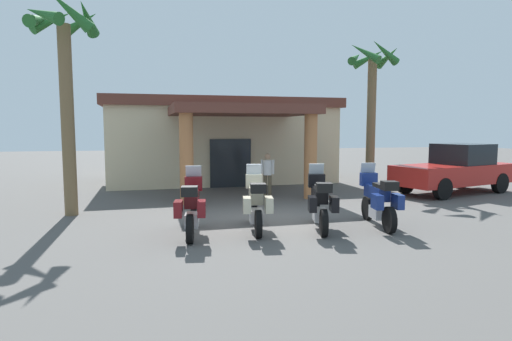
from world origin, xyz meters
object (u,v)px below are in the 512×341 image
object	(u,v)px
palm_tree_near_portico	(372,87)
palm_tree_roadside	(64,62)
motorcycle_blue	(378,200)
pedestrian	(268,172)
motel_building	(221,139)
motorcycle_black	(320,202)
motorcycle_maroon	(192,206)
pickup_truck_red	(455,170)
motorcycle_cream	(256,203)

from	to	relation	value
palm_tree_near_portico	palm_tree_roadside	world-z (taller)	palm_tree_roadside
motorcycle_blue	pedestrian	bearing A→B (deg)	23.96
pedestrian	motel_building	bearing A→B (deg)	-141.41
motorcycle_black	motorcycle_blue	bearing A→B (deg)	-77.28
motorcycle_maroon	motorcycle_black	world-z (taller)	same
palm_tree_roadside	pedestrian	bearing A→B (deg)	19.16
palm_tree_roadside	pickup_truck_red	bearing A→B (deg)	5.53
pedestrian	pickup_truck_red	bearing A→B (deg)	109.13
motel_building	pickup_truck_red	xyz separation A→B (m)	(8.53, -5.99, -1.10)
motorcycle_blue	pedestrian	distance (m)	5.76
motorcycle_black	pickup_truck_red	xyz separation A→B (m)	(7.40, 4.57, 0.24)
motorcycle_maroon	palm_tree_near_portico	bearing A→B (deg)	-42.54
palm_tree_roadside	motorcycle_blue	bearing A→B (deg)	-21.60
motorcycle_black	motorcycle_cream	bearing A→B (deg)	95.03
motorcycle_blue	palm_tree_roadside	world-z (taller)	palm_tree_roadside
motel_building	pickup_truck_red	distance (m)	10.48
motorcycle_black	pedestrian	xyz separation A→B (m)	(-0.02, 5.50, 0.22)
motorcycle_black	pedestrian	world-z (taller)	same
motorcycle_maroon	pickup_truck_red	distance (m)	11.53
motorcycle_blue	palm_tree_near_portico	distance (m)	8.56
palm_tree_roadside	palm_tree_near_portico	bearing A→B (deg)	18.07
motorcycle_black	palm_tree_roadside	xyz separation A→B (m)	(-6.58, 3.22, 3.74)
motorcycle_blue	palm_tree_roadside	size ratio (longest dim) A/B	0.35
pickup_truck_red	palm_tree_roadside	size ratio (longest dim) A/B	0.88
motel_building	palm_tree_near_portico	distance (m)	7.42
motorcycle_blue	pickup_truck_red	size ratio (longest dim) A/B	0.40
motorcycle_blue	palm_tree_near_portico	world-z (taller)	palm_tree_near_portico
motel_building	pickup_truck_red	bearing A→B (deg)	-37.45
palm_tree_near_portico	pedestrian	bearing A→B (deg)	-163.40
pickup_truck_red	palm_tree_near_portico	bearing A→B (deg)	119.29
pickup_truck_red	palm_tree_roadside	distance (m)	14.48
motorcycle_cream	motel_building	bearing A→B (deg)	5.47
motorcycle_blue	palm_tree_near_portico	size ratio (longest dim) A/B	0.35
motorcycle_maroon	pedestrian	xyz separation A→B (m)	(3.19, 5.41, 0.22)
motorcycle_cream	motorcycle_maroon	bearing A→B (deg)	103.44
motel_building	motorcycle_blue	distance (m)	11.01
motorcycle_cream	pickup_truck_red	distance (m)	10.00
palm_tree_roadside	motorcycle_black	bearing A→B (deg)	-26.08
motel_building	palm_tree_roadside	size ratio (longest dim) A/B	1.74
motorcycle_black	pickup_truck_red	bearing A→B (deg)	-44.80
motorcycle_maroon	pickup_truck_red	bearing A→B (deg)	-59.81
motorcycle_cream	motorcycle_blue	xyz separation A→B (m)	(3.22, -0.26, 0.00)
pickup_truck_red	palm_tree_near_portico	distance (m)	4.82
motorcycle_blue	motorcycle_cream	bearing A→B (deg)	92.88
palm_tree_near_portico	palm_tree_roadside	size ratio (longest dim) A/B	0.99
motorcycle_maroon	motorcycle_cream	size ratio (longest dim) A/B	1.00
motorcycle_cream	pedestrian	bearing A→B (deg)	-8.65
motorcycle_black	motorcycle_blue	xyz separation A→B (m)	(1.61, -0.02, 0.00)
motorcycle_maroon	motorcycle_blue	world-z (taller)	same
motorcycle_cream	pickup_truck_red	bearing A→B (deg)	-56.18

